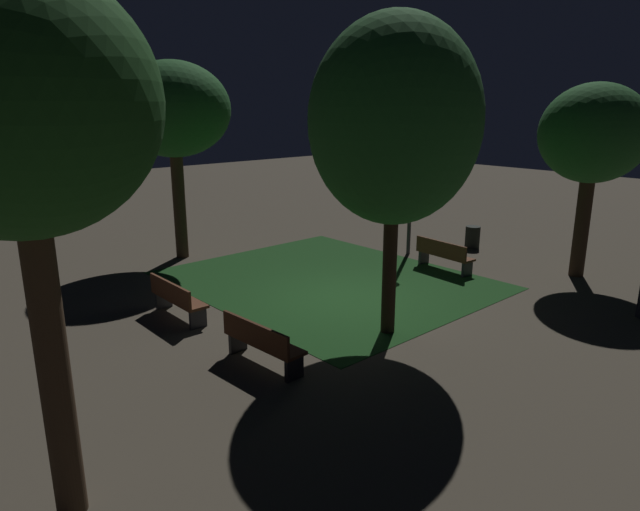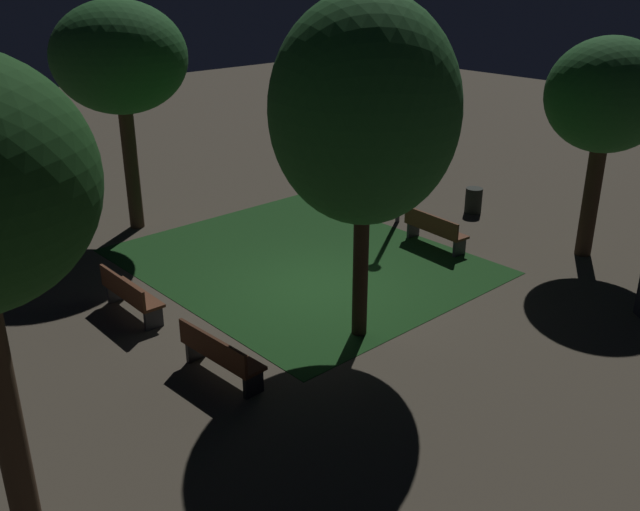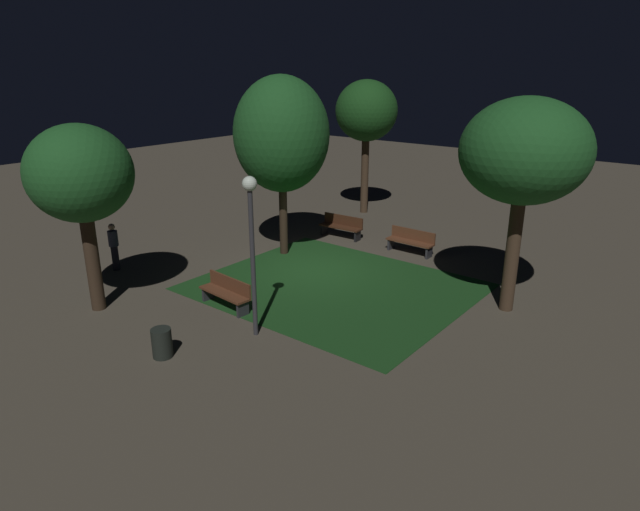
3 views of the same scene
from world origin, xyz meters
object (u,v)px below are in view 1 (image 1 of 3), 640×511
Objects in this scene: tree_tall_center at (173,111)px; lamp_post_plaza_east at (412,164)px; trash_bin at (473,237)px; tree_back_right at (18,108)px; tree_right_canopy at (395,122)px; bench_lawn_edge at (443,254)px; bench_near_trees at (176,298)px; tree_back_left at (593,135)px; bench_back_row at (261,341)px.

lamp_post_plaza_east is at bearing 51.03° from tree_tall_center.
tree_back_right is at bearing -74.76° from trash_bin.
tree_right_canopy is at bearing 98.83° from tree_back_right.
bench_lawn_edge is 0.44× the size of lamp_post_plaza_east.
tree_back_right reaches higher than bench_lawn_edge.
tree_back_left is at bearing 65.23° from bench_near_trees.
tree_right_canopy is (0.49, 2.91, 3.82)m from bench_back_row.
tree_back_right reaches higher than bench_near_trees.
tree_back_right is (2.97, -11.36, 4.11)m from bench_lawn_edge.
bench_near_trees is 0.44× the size of lamp_post_plaza_east.
bench_near_trees is 7.68m from bench_lawn_edge.
bench_lawn_edge is at bearing 37.40° from tree_tall_center.
bench_lawn_edge reaches higher than trash_bin.
bench_near_trees is 0.30× the size of tree_back_right.
tree_back_right is (4.70, -3.88, 4.11)m from bench_near_trees.
bench_near_trees is 0.35× the size of tree_back_left.
tree_tall_center reaches higher than bench_back_row.
tree_back_right is at bearing -68.34° from bench_back_row.
tree_back_right is 8.28× the size of trash_bin.
lamp_post_plaza_east reaches higher than bench_back_row.
tree_back_right is (1.54, -3.88, 4.11)m from bench_back_row.
bench_lawn_edge is 6.25m from tree_right_canopy.
trash_bin is (0.93, 2.19, -2.48)m from lamp_post_plaza_east.
lamp_post_plaza_east is at bearing -112.95° from trash_bin.
tree_tall_center is at bearing -141.79° from tree_back_left.
tree_back_right reaches higher than lamp_post_plaza_east.
tree_back_right is 11.36m from tree_tall_center.
trash_bin is (-2.83, 7.47, -3.94)m from tree_right_canopy.
trash_bin is at bearing 85.49° from bench_near_trees.
tree_back_left is at bearing 90.71° from tree_back_right.
tree_tall_center reaches higher than bench_near_trees.
tree_back_right is at bearing -81.17° from tree_right_canopy.
bench_lawn_edge is at bearing -20.87° from lamp_post_plaza_east.
bench_near_trees and bench_back_row have the same top height.
bench_lawn_edge is at bearing 76.93° from bench_near_trees.
bench_near_trees is 0.29× the size of tree_right_canopy.
tree_tall_center is at bearing -128.97° from lamp_post_plaza_east.
lamp_post_plaza_east is (-3.27, 8.19, 2.36)m from bench_back_row.
bench_back_row is 0.30× the size of tree_back_right.
tree_tall_center is 7.30m from lamp_post_plaza_east.
tree_back_right is at bearing -68.25° from lamp_post_plaza_east.
trash_bin is (-3.72, 0.55, -3.47)m from tree_back_left.
tree_tall_center is 8.25m from tree_right_canopy.
tree_tall_center is at bearing -124.98° from trash_bin.
bench_near_trees is at bearing -114.77° from tree_back_left.
trash_bin is at bearing 55.02° from tree_tall_center.
trash_bin is at bearing 110.76° from tree_right_canopy.
bench_near_trees is 10.41m from trash_bin.
tree_tall_center reaches higher than trash_bin.
trash_bin is at bearing 102.73° from bench_back_row.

